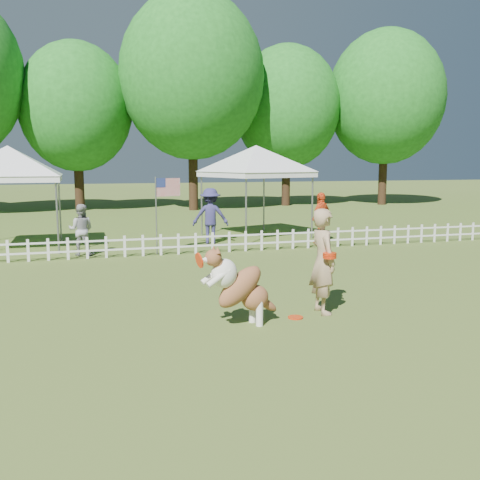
{
  "coord_description": "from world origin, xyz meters",
  "views": [
    {
      "loc": [
        -2.77,
        -7.91,
        2.6
      ],
      "look_at": [
        0.12,
        2.0,
        1.1
      ],
      "focal_mm": 40.0,
      "sensor_mm": 36.0,
      "label": 1
    }
  ],
  "objects_px": {
    "canopy_tent_left": "(11,199)",
    "flag_pole": "(156,216)",
    "frisbee_on_turf": "(295,317)",
    "canopy_tent_right": "(256,193)",
    "spectator_a": "(81,230)",
    "handler": "(323,261)",
    "spectator_c": "(321,218)",
    "dog": "(241,287)",
    "spectator_b": "(210,216)"
  },
  "relations": [
    {
      "from": "handler",
      "to": "canopy_tent_right",
      "type": "xyz_separation_m",
      "value": [
        1.85,
        9.49,
        0.65
      ]
    },
    {
      "from": "handler",
      "to": "spectator_b",
      "type": "relative_size",
      "value": 1.02
    },
    {
      "from": "canopy_tent_right",
      "to": "spectator_b",
      "type": "xyz_separation_m",
      "value": [
        -1.89,
        -1.08,
        -0.67
      ]
    },
    {
      "from": "canopy_tent_left",
      "to": "flag_pole",
      "type": "height_order",
      "value": "canopy_tent_left"
    },
    {
      "from": "dog",
      "to": "frisbee_on_turf",
      "type": "relative_size",
      "value": 5.07
    },
    {
      "from": "canopy_tent_left",
      "to": "spectator_a",
      "type": "relative_size",
      "value": 2.09
    },
    {
      "from": "frisbee_on_turf",
      "to": "flag_pole",
      "type": "distance_m",
      "value": 7.25
    },
    {
      "from": "frisbee_on_turf",
      "to": "flag_pole",
      "type": "bearing_deg",
      "value": 101.28
    },
    {
      "from": "canopy_tent_right",
      "to": "dog",
      "type": "bearing_deg",
      "value": -127.24
    },
    {
      "from": "frisbee_on_turf",
      "to": "spectator_a",
      "type": "height_order",
      "value": "spectator_a"
    },
    {
      "from": "canopy_tent_right",
      "to": "spectator_a",
      "type": "relative_size",
      "value": 2.15
    },
    {
      "from": "canopy_tent_left",
      "to": "canopy_tent_right",
      "type": "xyz_separation_m",
      "value": [
        7.89,
        0.48,
        0.04
      ]
    },
    {
      "from": "canopy_tent_left",
      "to": "spectator_a",
      "type": "bearing_deg",
      "value": -42.21
    },
    {
      "from": "dog",
      "to": "canopy_tent_right",
      "type": "xyz_separation_m",
      "value": [
        3.44,
        9.85,
        0.91
      ]
    },
    {
      "from": "spectator_b",
      "to": "spectator_c",
      "type": "bearing_deg",
      "value": 177.99
    },
    {
      "from": "dog",
      "to": "flag_pole",
      "type": "distance_m",
      "value": 7.23
    },
    {
      "from": "canopy_tent_right",
      "to": "flag_pole",
      "type": "xyz_separation_m",
      "value": [
        -3.83,
        -2.65,
        -0.46
      ]
    },
    {
      "from": "dog",
      "to": "canopy_tent_right",
      "type": "height_order",
      "value": "canopy_tent_right"
    },
    {
      "from": "handler",
      "to": "spectator_a",
      "type": "relative_size",
      "value": 1.26
    },
    {
      "from": "spectator_a",
      "to": "spectator_b",
      "type": "xyz_separation_m",
      "value": [
        4.0,
        1.17,
        0.17
      ]
    },
    {
      "from": "canopy_tent_left",
      "to": "spectator_a",
      "type": "height_order",
      "value": "canopy_tent_left"
    },
    {
      "from": "flag_pole",
      "to": "spectator_c",
      "type": "height_order",
      "value": "flag_pole"
    },
    {
      "from": "frisbee_on_turf",
      "to": "spectator_a",
      "type": "distance_m",
      "value": 8.22
    },
    {
      "from": "canopy_tent_left",
      "to": "spectator_b",
      "type": "height_order",
      "value": "canopy_tent_left"
    },
    {
      "from": "frisbee_on_turf",
      "to": "canopy_tent_right",
      "type": "bearing_deg",
      "value": 75.92
    },
    {
      "from": "frisbee_on_turf",
      "to": "spectator_c",
      "type": "height_order",
      "value": "spectator_c"
    },
    {
      "from": "spectator_b",
      "to": "spectator_c",
      "type": "height_order",
      "value": "spectator_b"
    },
    {
      "from": "handler",
      "to": "spectator_b",
      "type": "xyz_separation_m",
      "value": [
        -0.03,
        8.41,
        -0.02
      ]
    },
    {
      "from": "spectator_c",
      "to": "handler",
      "type": "bearing_deg",
      "value": 31.75
    },
    {
      "from": "dog",
      "to": "spectator_a",
      "type": "distance_m",
      "value": 7.99
    },
    {
      "from": "flag_pole",
      "to": "spectator_b",
      "type": "relative_size",
      "value": 1.24
    },
    {
      "from": "handler",
      "to": "spectator_c",
      "type": "bearing_deg",
      "value": -24.16
    },
    {
      "from": "spectator_a",
      "to": "spectator_b",
      "type": "height_order",
      "value": "spectator_b"
    },
    {
      "from": "dog",
      "to": "spectator_a",
      "type": "xyz_separation_m",
      "value": [
        -2.46,
        7.6,
        0.07
      ]
    },
    {
      "from": "spectator_a",
      "to": "dog",
      "type": "bearing_deg",
      "value": 121.52
    },
    {
      "from": "spectator_a",
      "to": "spectator_c",
      "type": "distance_m",
      "value": 7.46
    },
    {
      "from": "canopy_tent_right",
      "to": "canopy_tent_left",
      "type": "bearing_deg",
      "value": 165.48
    },
    {
      "from": "dog",
      "to": "canopy_tent_left",
      "type": "xyz_separation_m",
      "value": [
        -4.46,
        9.37,
        0.86
      ]
    },
    {
      "from": "canopy_tent_right",
      "to": "spectator_b",
      "type": "height_order",
      "value": "canopy_tent_right"
    },
    {
      "from": "frisbee_on_turf",
      "to": "canopy_tent_left",
      "type": "height_order",
      "value": "canopy_tent_left"
    },
    {
      "from": "canopy_tent_right",
      "to": "handler",
      "type": "bearing_deg",
      "value": -119.07
    },
    {
      "from": "handler",
      "to": "frisbee_on_turf",
      "type": "xyz_separation_m",
      "value": [
        -0.57,
        -0.18,
        -0.9
      ]
    },
    {
      "from": "canopy_tent_left",
      "to": "flag_pole",
      "type": "xyz_separation_m",
      "value": [
        4.06,
        -2.17,
        -0.41
      ]
    },
    {
      "from": "spectator_b",
      "to": "spectator_c",
      "type": "distance_m",
      "value": 3.58
    },
    {
      "from": "canopy_tent_left",
      "to": "flag_pole",
      "type": "distance_m",
      "value": 4.62
    },
    {
      "from": "frisbee_on_turf",
      "to": "flag_pole",
      "type": "xyz_separation_m",
      "value": [
        -1.4,
        7.02,
        1.09
      ]
    },
    {
      "from": "frisbee_on_turf",
      "to": "canopy_tent_left",
      "type": "bearing_deg",
      "value": 120.75
    },
    {
      "from": "frisbee_on_turf",
      "to": "canopy_tent_right",
      "type": "relative_size",
      "value": 0.08
    },
    {
      "from": "frisbee_on_turf",
      "to": "spectator_b",
      "type": "bearing_deg",
      "value": 86.42
    },
    {
      "from": "frisbee_on_turf",
      "to": "spectator_b",
      "type": "distance_m",
      "value": 8.65
    }
  ]
}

